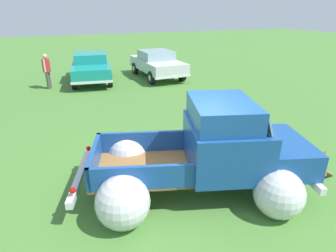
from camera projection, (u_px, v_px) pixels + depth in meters
The scene contains 7 objects.
ground_plane at pixel (191, 188), 5.98m from camera, with size 80.00×80.00×0.00m, color #477A33.
vintage_pickup_truck at pixel (211, 156), 5.72m from camera, with size 4.98×3.76×1.96m.
show_car_0 at pixel (91, 66), 14.54m from camera, with size 2.46×4.63×1.43m.
show_car_1 at pixel (157, 63), 15.36m from camera, with size 1.99×4.19×1.43m.
spectator_1 at pixel (47, 69), 13.11m from camera, with size 0.43×0.53×1.62m.
lane_cone_0 at pixel (273, 139), 7.52m from camera, with size 0.36×0.36×0.63m.
lane_cone_1 at pixel (323, 162), 6.36m from camera, with size 0.36×0.36×0.63m.
Camera 1 is at (-2.37, -4.44, 3.52)m, focal length 30.18 mm.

